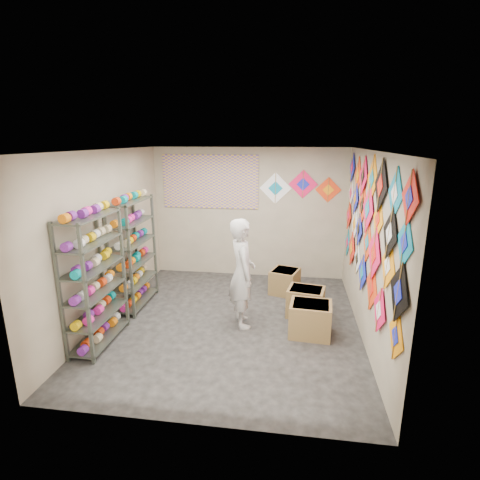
% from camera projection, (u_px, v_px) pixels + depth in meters
% --- Properties ---
extents(ground, '(4.50, 4.50, 0.00)m').
position_uv_depth(ground, '(231.00, 322.00, 6.02)').
color(ground, black).
extents(room_walls, '(4.50, 4.50, 4.50)m').
position_uv_depth(room_walls, '(231.00, 223.00, 5.59)').
color(room_walls, tan).
rests_on(room_walls, ground).
extents(shelf_rack_front, '(0.40, 1.10, 1.90)m').
position_uv_depth(shelf_rack_front, '(95.00, 281.00, 5.20)').
color(shelf_rack_front, '#4C5147').
rests_on(shelf_rack_front, ground).
extents(shelf_rack_back, '(0.40, 1.10, 1.90)m').
position_uv_depth(shelf_rack_back, '(133.00, 253.00, 6.44)').
color(shelf_rack_back, '#4C5147').
rests_on(shelf_rack_back, ground).
extents(string_spools, '(0.12, 2.36, 0.12)m').
position_uv_depth(string_spools, '(116.00, 260.00, 5.79)').
color(string_spools, '#FD26A1').
rests_on(string_spools, ground).
extents(kite_wall_display, '(0.05, 4.26, 2.05)m').
position_uv_depth(kite_wall_display, '(368.00, 226.00, 5.30)').
color(kite_wall_display, orange).
rests_on(kite_wall_display, room_walls).
extents(back_wall_kites, '(1.63, 0.02, 0.70)m').
position_uv_depth(back_wall_kites, '(298.00, 187.00, 7.52)').
color(back_wall_kites, white).
rests_on(back_wall_kites, room_walls).
extents(poster, '(2.00, 0.01, 1.10)m').
position_uv_depth(poster, '(210.00, 182.00, 7.73)').
color(poster, '#65499F').
rests_on(poster, room_walls).
extents(shopkeeper, '(0.88, 0.79, 1.72)m').
position_uv_depth(shopkeeper, '(242.00, 273.00, 5.76)').
color(shopkeeper, '#BDB5A5').
rests_on(shopkeeper, ground).
extents(carton_a, '(0.65, 0.55, 0.51)m').
position_uv_depth(carton_a, '(310.00, 319.00, 5.59)').
color(carton_a, olive).
rests_on(carton_a, ground).
extents(carton_b, '(0.66, 0.57, 0.47)m').
position_uv_depth(carton_b, '(306.00, 302.00, 6.21)').
color(carton_b, olive).
rests_on(carton_b, ground).
extents(carton_c, '(0.61, 0.64, 0.46)m').
position_uv_depth(carton_c, '(285.00, 281.00, 7.13)').
color(carton_c, olive).
rests_on(carton_c, ground).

